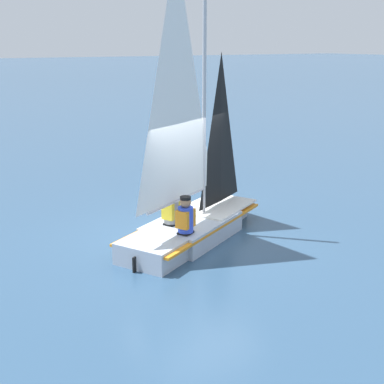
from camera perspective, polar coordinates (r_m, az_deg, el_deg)
ground_plane at (r=11.31m, az=-0.00°, el=-4.97°), size 260.00×260.00×0.00m
sailboat_main at (r=10.99m, az=-0.10°, el=-0.61°), size 2.97×3.95×5.80m
sailor_helm at (r=10.83m, az=-2.22°, el=-2.40°), size 0.41×0.42×1.16m
sailor_crew at (r=10.32m, az=-0.69°, el=-3.33°), size 0.41×0.42×1.16m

